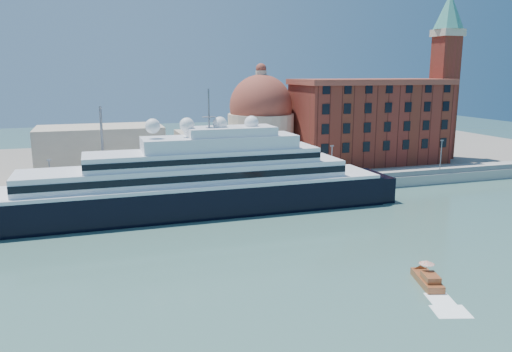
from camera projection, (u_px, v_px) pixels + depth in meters
name	position (u px, v px, depth m)	size (l,w,h in m)	color
ground	(247.00, 249.00, 77.74)	(400.00, 400.00, 0.00)	#3A645A
quay	(201.00, 192.00, 109.11)	(180.00, 10.00, 2.50)	gray
land	(172.00, 162.00, 147.30)	(260.00, 72.00, 2.00)	slate
quay_fence	(205.00, 189.00, 104.55)	(180.00, 0.10, 1.20)	slate
superyacht	(164.00, 191.00, 95.29)	(93.97, 13.03, 28.08)	black
service_barge	(18.00, 227.00, 86.27)	(12.95, 4.43, 2.91)	white
water_taxi	(428.00, 279.00, 64.71)	(4.07, 7.02, 3.17)	maroon
warehouse	(369.00, 121.00, 139.16)	(43.00, 19.00, 23.25)	maroon
campanile	(445.00, 66.00, 143.43)	(8.40, 8.40, 47.00)	maroon
church	(205.00, 135.00, 131.15)	(66.00, 18.00, 25.50)	beige
lamp_posts	(141.00, 158.00, 101.88)	(120.80, 2.40, 18.00)	slate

